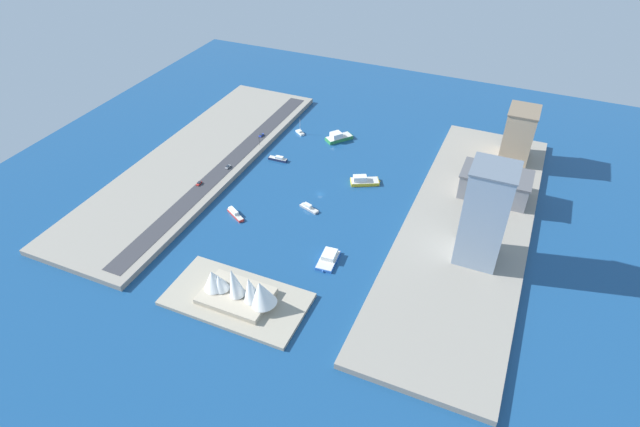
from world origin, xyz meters
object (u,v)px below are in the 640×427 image
(tower_tall_glass, at_px, (485,215))
(apartment_midrise_tan, at_px, (519,134))
(tugboat_red, at_px, (235,214))
(ferry_yellow_fast, at_px, (364,181))
(opera_landmark, at_px, (239,289))
(catamaran_blue, at_px, (329,258))
(sailboat_small_white, at_px, (300,132))
(sedan_silver, at_px, (228,167))
(ferry_green_doubledeck, at_px, (338,137))
(patrol_launch_navy, at_px, (278,159))
(pickup_red, at_px, (199,183))
(traffic_light_waterfront, at_px, (259,140))
(yacht_sleek_gray, at_px, (309,208))
(warehouse_low_gray, at_px, (495,184))
(hatchback_blue, at_px, (261,135))

(tower_tall_glass, distance_m, apartment_midrise_tan, 114.63)
(tugboat_red, xyz_separation_m, ferry_yellow_fast, (-60.01, -64.02, 0.67))
(ferry_yellow_fast, distance_m, tower_tall_glass, 98.73)
(apartment_midrise_tan, xyz_separation_m, opera_landmark, (107.38, 191.13, -12.78))
(catamaran_blue, xyz_separation_m, apartment_midrise_tan, (-78.83, -145.20, 20.25))
(sailboat_small_white, bearing_deg, sedan_silver, 72.47)
(apartment_midrise_tan, bearing_deg, ferry_green_doubledeck, 9.02)
(ferry_green_doubledeck, height_order, ferry_yellow_fast, ferry_green_doubledeck)
(patrol_launch_navy, relative_size, pickup_red, 3.02)
(apartment_midrise_tan, relative_size, opera_landmark, 0.89)
(sedan_silver, distance_m, traffic_light_waterfront, 35.89)
(catamaran_blue, height_order, traffic_light_waterfront, traffic_light_waterfront)
(yacht_sleek_gray, relative_size, warehouse_low_gray, 0.34)
(sailboat_small_white, bearing_deg, opera_landmark, 105.43)
(traffic_light_waterfront, height_order, opera_landmark, opera_landmark)
(tower_tall_glass, height_order, sedan_silver, tower_tall_glass)
(tugboat_red, height_order, pickup_red, pickup_red)
(tugboat_red, bearing_deg, traffic_light_waterfront, -72.30)
(apartment_midrise_tan, distance_m, traffic_light_waterfront, 180.02)
(apartment_midrise_tan, relative_size, hatchback_blue, 7.54)
(pickup_red, bearing_deg, ferry_green_doubledeck, -121.63)
(tugboat_red, relative_size, apartment_midrise_tan, 0.42)
(ferry_yellow_fast, height_order, tower_tall_glass, tower_tall_glass)
(ferry_green_doubledeck, bearing_deg, sedan_silver, 53.74)
(yacht_sleek_gray, bearing_deg, tugboat_red, 31.39)
(sedan_silver, bearing_deg, warehouse_low_gray, -167.06)
(warehouse_low_gray, height_order, opera_landmark, opera_landmark)
(patrol_launch_navy, distance_m, apartment_midrise_tan, 165.83)
(tugboat_red, height_order, warehouse_low_gray, warehouse_low_gray)
(sailboat_small_white, relative_size, traffic_light_waterfront, 1.91)
(tugboat_red, distance_m, yacht_sleek_gray, 45.33)
(tugboat_red, bearing_deg, ferry_green_doubledeck, -101.81)
(pickup_red, bearing_deg, opera_landmark, 134.67)
(yacht_sleek_gray, relative_size, sedan_silver, 2.96)
(ferry_yellow_fast, bearing_deg, sailboat_small_white, -33.45)
(patrol_launch_navy, height_order, tower_tall_glass, tower_tall_glass)
(tugboat_red, xyz_separation_m, hatchback_blue, (29.26, -87.63, 3.07))
(tugboat_red, bearing_deg, pickup_red, -23.36)
(traffic_light_waterfront, bearing_deg, tower_tall_glass, 160.46)
(tugboat_red, distance_m, sedan_silver, 49.43)
(hatchback_blue, distance_m, sedan_silver, 47.71)
(catamaran_blue, xyz_separation_m, sedan_silver, (96.83, -54.42, 2.85))
(apartment_midrise_tan, bearing_deg, pickup_red, 32.30)
(tugboat_red, relative_size, warehouse_low_gray, 0.36)
(tugboat_red, relative_size, ferry_green_doubledeck, 0.73)
(warehouse_low_gray, xyz_separation_m, traffic_light_waterfront, (164.68, 3.57, -3.83))
(yacht_sleek_gray, relative_size, hatchback_blue, 2.93)
(tugboat_red, distance_m, tower_tall_glass, 145.51)
(pickup_red, bearing_deg, hatchback_blue, -95.10)
(hatchback_blue, bearing_deg, sedan_silver, 90.33)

